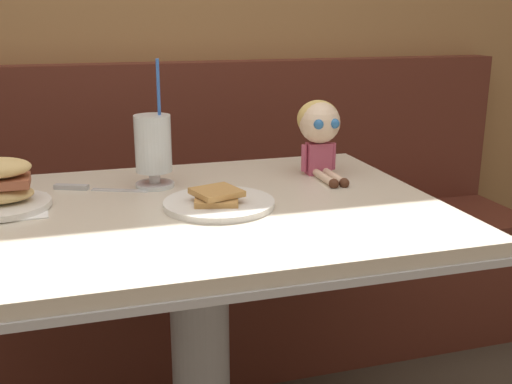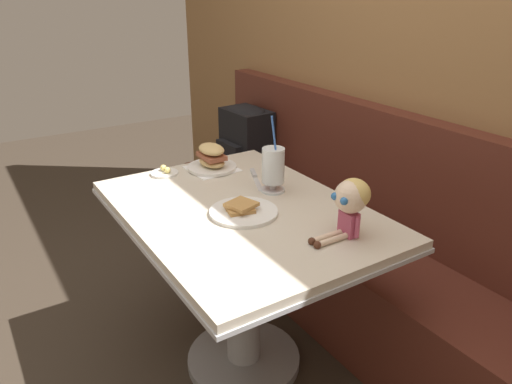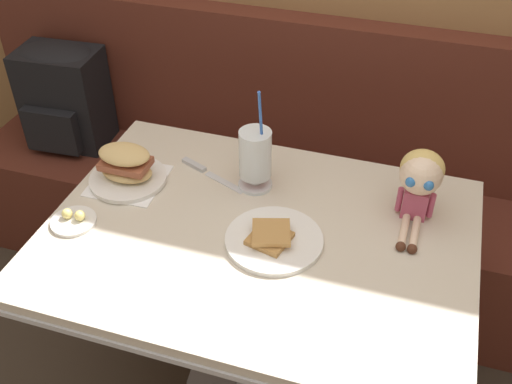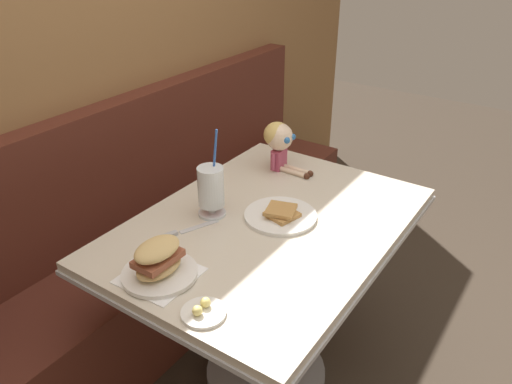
% 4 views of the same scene
% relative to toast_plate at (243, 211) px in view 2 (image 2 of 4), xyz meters
% --- Properties ---
extents(ground_plane, '(8.00, 8.00, 0.00)m').
position_rel_toast_plate_xyz_m(ground_plane, '(-0.05, -0.16, -0.75)').
color(ground_plane, '#382D23').
extents(wood_panel_wall, '(4.40, 0.08, 2.40)m').
position_rel_toast_plate_xyz_m(wood_panel_wall, '(-0.05, 0.89, 0.45)').
color(wood_panel_wall, olive).
rests_on(wood_panel_wall, ground).
extents(booth_bench, '(2.60, 0.48, 1.00)m').
position_rel_toast_plate_xyz_m(booth_bench, '(-0.05, 0.65, -0.42)').
color(booth_bench, '#512319').
rests_on(booth_bench, ground).
extents(diner_table, '(1.11, 0.81, 0.74)m').
position_rel_toast_plate_xyz_m(diner_table, '(-0.05, 0.02, -0.21)').
color(diner_table, beige).
rests_on(diner_table, ground).
extents(toast_plate, '(0.25, 0.25, 0.04)m').
position_rel_toast_plate_xyz_m(toast_plate, '(0.00, 0.00, 0.00)').
color(toast_plate, white).
rests_on(toast_plate, diner_table).
extents(milkshake_glass, '(0.10, 0.10, 0.32)m').
position_rel_toast_plate_xyz_m(milkshake_glass, '(-0.11, 0.21, 0.09)').
color(milkshake_glass, silver).
rests_on(milkshake_glass, diner_table).
extents(sandwich_plate, '(0.22, 0.22, 0.12)m').
position_rel_toast_plate_xyz_m(sandwich_plate, '(-0.47, 0.12, 0.03)').
color(sandwich_plate, white).
rests_on(sandwich_plate, diner_table).
extents(butter_saucer, '(0.12, 0.12, 0.04)m').
position_rel_toast_plate_xyz_m(butter_saucer, '(-0.52, -0.09, -0.00)').
color(butter_saucer, white).
rests_on(butter_saucer, diner_table).
extents(butter_knife, '(0.22, 0.11, 0.01)m').
position_rel_toast_plate_xyz_m(butter_knife, '(-0.28, 0.23, -0.01)').
color(butter_knife, silver).
rests_on(butter_knife, diner_table).
extents(seated_doll, '(0.11, 0.22, 0.20)m').
position_rel_toast_plate_xyz_m(seated_doll, '(0.33, 0.21, 0.12)').
color(seated_doll, '#B74C6B').
rests_on(seated_doll, diner_table).
extents(backpack, '(0.31, 0.26, 0.41)m').
position_rel_toast_plate_xyz_m(backpack, '(-1.01, 0.63, -0.09)').
color(backpack, black).
rests_on(backpack, booth_bench).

